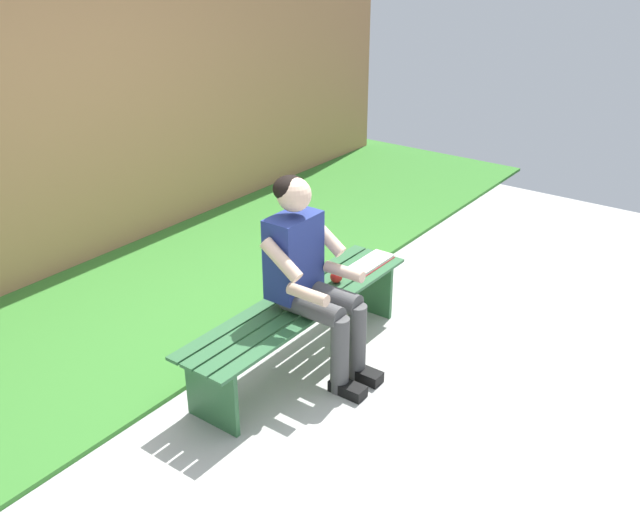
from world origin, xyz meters
TOP-DOWN VIEW (x-y plane):
  - grass_strip at (0.00, -1.49)m, footprint 9.00×2.28m
  - bench_near at (0.00, 0.00)m, footprint 1.81×0.41m
  - person_seated at (0.03, 0.10)m, footprint 0.50×0.69m
  - apple at (-0.34, 0.03)m, footprint 0.08×0.08m
  - book_open at (-0.69, 0.06)m, footprint 0.41×0.16m

SIDE VIEW (x-z plane):
  - grass_strip at x=0.00m, z-range 0.00..0.03m
  - bench_near at x=0.00m, z-range 0.12..0.54m
  - book_open at x=-0.69m, z-range 0.42..0.44m
  - apple at x=-0.34m, z-range 0.42..0.50m
  - person_seated at x=0.03m, z-range 0.05..1.28m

